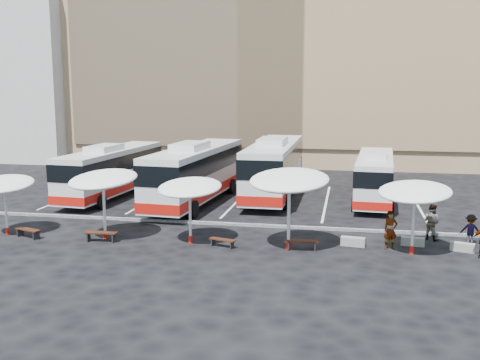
% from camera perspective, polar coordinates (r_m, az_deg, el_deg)
% --- Properties ---
extents(ground, '(120.00, 120.00, 0.00)m').
position_cam_1_polar(ground, '(31.64, -2.83, -4.76)').
color(ground, black).
rests_on(ground, ground).
extents(sandstone_building, '(42.00, 18.25, 29.60)m').
position_cam_1_polar(sandstone_building, '(62.26, 4.30, 13.94)').
color(sandstone_building, tan).
rests_on(sandstone_building, ground).
extents(apartment_block, '(14.00, 14.00, 18.00)m').
position_cam_1_polar(apartment_block, '(67.75, -20.79, 9.93)').
color(apartment_block, beige).
rests_on(apartment_block, ground).
extents(curb_divider, '(34.00, 0.25, 0.15)m').
position_cam_1_polar(curb_divider, '(32.10, -2.61, -4.41)').
color(curb_divider, black).
rests_on(curb_divider, ground).
extents(bay_lines, '(24.15, 12.00, 0.01)m').
position_cam_1_polar(bay_lines, '(39.26, -0.04, -1.93)').
color(bay_lines, white).
rests_on(bay_lines, ground).
extents(bus_0, '(3.44, 12.11, 3.79)m').
position_cam_1_polar(bus_0, '(40.81, -12.86, 1.02)').
color(bus_0, silver).
rests_on(bus_0, ground).
extents(bus_1, '(3.83, 13.36, 4.18)m').
position_cam_1_polar(bus_1, '(37.81, -4.48, 0.88)').
color(bus_1, silver).
rests_on(bus_1, ground).
extents(bus_2, '(3.18, 13.45, 4.27)m').
position_cam_1_polar(bus_2, '(40.05, 3.50, 1.44)').
color(bus_2, silver).
rests_on(bus_2, ground).
extents(bus_3, '(3.07, 11.13, 3.49)m').
position_cam_1_polar(bus_3, '(39.33, 13.54, 0.46)').
color(bus_3, silver).
rests_on(bus_3, ground).
extents(sunshade_0, '(3.63, 3.66, 3.20)m').
position_cam_1_polar(sunshade_0, '(31.93, -22.84, -0.39)').
color(sunshade_0, silver).
rests_on(sunshade_0, ground).
extents(sunshade_1, '(4.45, 4.48, 3.65)m').
position_cam_1_polar(sunshade_1, '(29.37, -13.74, 0.04)').
color(sunshade_1, silver).
rests_on(sunshade_1, ground).
extents(sunshade_2, '(3.67, 3.71, 3.33)m').
position_cam_1_polar(sunshade_2, '(27.89, -5.13, -0.77)').
color(sunshade_2, silver).
rests_on(sunshade_2, ground).
extents(sunshade_3, '(4.50, 4.54, 3.98)m').
position_cam_1_polar(sunshade_3, '(26.70, 5.03, -0.04)').
color(sunshade_3, silver).
rests_on(sunshade_3, ground).
extents(sunshade_4, '(4.33, 4.36, 3.49)m').
position_cam_1_polar(sunshade_4, '(27.14, 17.33, -1.17)').
color(sunshade_4, silver).
rests_on(sunshade_4, ground).
extents(wood_bench_0, '(1.60, 0.92, 0.48)m').
position_cam_1_polar(wood_bench_0, '(31.26, -20.73, -4.87)').
color(wood_bench_0, black).
rests_on(wood_bench_0, ground).
extents(wood_bench_1, '(1.68, 0.57, 0.51)m').
position_cam_1_polar(wood_bench_1, '(29.39, -13.95, -5.37)').
color(wood_bench_1, black).
rests_on(wood_bench_1, ground).
extents(wood_bench_2, '(1.39, 0.74, 0.41)m').
position_cam_1_polar(wood_bench_2, '(27.62, -1.80, -6.20)').
color(wood_bench_2, black).
rests_on(wood_bench_2, ground).
extents(wood_bench_3, '(1.63, 0.61, 0.49)m').
position_cam_1_polar(wood_bench_3, '(27.27, 6.26, -6.33)').
color(wood_bench_3, black).
rests_on(wood_bench_3, ground).
extents(conc_bench_0, '(1.21, 0.54, 0.44)m').
position_cam_1_polar(conc_bench_0, '(28.38, 11.41, -6.16)').
color(conc_bench_0, gray).
rests_on(conc_bench_0, ground).
extents(conc_bench_1, '(1.16, 0.49, 0.42)m').
position_cam_1_polar(conc_bench_1, '(29.16, 17.13, -5.99)').
color(conc_bench_1, gray).
rests_on(conc_bench_1, ground).
extents(conc_bench_2, '(1.16, 0.68, 0.41)m').
position_cam_1_polar(conc_bench_2, '(28.99, 21.66, -6.35)').
color(conc_bench_2, gray).
rests_on(conc_bench_2, ground).
extents(passenger_0, '(0.80, 0.67, 1.89)m').
position_cam_1_polar(passenger_0, '(28.08, 15.04, -4.94)').
color(passenger_0, black).
rests_on(passenger_0, ground).
extents(passenger_1, '(1.15, 1.12, 1.87)m').
position_cam_1_polar(passenger_1, '(30.37, 18.93, -4.07)').
color(passenger_1, black).
rests_on(passenger_1, ground).
extents(passenger_3, '(1.06, 0.69, 1.55)m').
position_cam_1_polar(passenger_3, '(30.11, 22.38, -4.70)').
color(passenger_3, black).
rests_on(passenger_3, ground).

